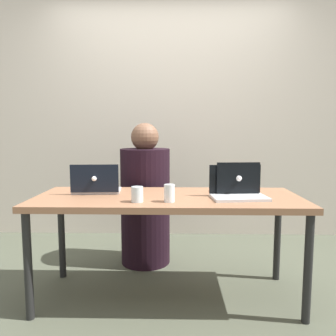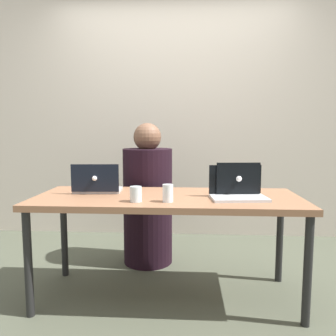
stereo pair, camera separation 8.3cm
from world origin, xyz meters
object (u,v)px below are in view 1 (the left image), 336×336
object	(u,v)px
laptop_back_left	(96,186)
water_glass_center	(169,194)
person_at_center	(145,202)
water_glass_left	(137,195)
laptop_front_right	(238,191)
laptop_back_right	(235,187)

from	to	relation	value
laptop_back_left	water_glass_center	xyz separation A→B (m)	(0.52, -0.28, 0.00)
person_at_center	water_glass_center	xyz separation A→B (m)	(0.22, -0.79, 0.22)
person_at_center	water_glass_left	size ratio (longest dim) A/B	12.72
water_glass_center	person_at_center	bearing A→B (deg)	105.72
laptop_back_left	laptop_front_right	world-z (taller)	laptop_front_right
water_glass_left	water_glass_center	bearing A→B (deg)	1.93
laptop_back_left	water_glass_left	size ratio (longest dim) A/B	3.58
person_at_center	water_glass_left	xyz separation A→B (m)	(0.03, -0.79, 0.21)
person_at_center	laptop_back_left	size ratio (longest dim) A/B	3.55
person_at_center	laptop_front_right	xyz separation A→B (m)	(0.66, -0.65, 0.22)
laptop_back_right	water_glass_center	size ratio (longest dim) A/B	2.84
water_glass_left	water_glass_center	size ratio (longest dim) A/B	0.87
laptop_front_right	water_glass_center	bearing A→B (deg)	-169.31
laptop_front_right	water_glass_left	distance (m)	0.65
person_at_center	water_glass_center	distance (m)	0.84
laptop_back_left	water_glass_center	bearing A→B (deg)	147.34
laptop_back_left	water_glass_left	bearing A→B (deg)	133.99
laptop_back_left	laptop_back_right	xyz separation A→B (m)	(0.96, -0.03, 0.00)
laptop_back_right	person_at_center	bearing A→B (deg)	-44.16
water_glass_left	laptop_front_right	bearing A→B (deg)	12.45
laptop_back_right	water_glass_left	world-z (taller)	laptop_back_right
laptop_front_right	water_glass_center	xyz separation A→B (m)	(-0.44, -0.13, 0.00)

